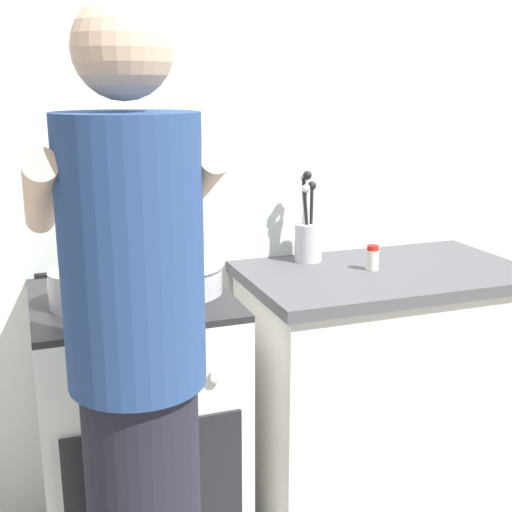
{
  "coord_description": "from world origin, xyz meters",
  "views": [
    {
      "loc": [
        -0.64,
        -1.81,
        1.53
      ],
      "look_at": [
        0.05,
        0.12,
        1.0
      ],
      "focal_mm": 46.3,
      "sensor_mm": 36.0,
      "label": 1
    }
  ],
  "objects": [
    {
      "name": "person",
      "position": [
        -0.43,
        -0.46,
        0.86
      ],
      "size": [
        0.41,
        0.5,
        1.7
      ],
      "color": "black",
      "rests_on": "ground"
    },
    {
      "name": "mixing_bowl",
      "position": [
        -0.21,
        0.14,
        0.95
      ],
      "size": [
        0.31,
        0.31,
        0.1
      ],
      "color": "#B7B7BC",
      "rests_on": "stove_range"
    },
    {
      "name": "utensil_crock",
      "position": [
        0.34,
        0.35,
        0.99
      ],
      "size": [
        0.1,
        0.1,
        0.34
      ],
      "color": "silver",
      "rests_on": "countertop"
    },
    {
      "name": "back_wall",
      "position": [
        0.2,
        0.5,
        1.25
      ],
      "size": [
        3.2,
        0.1,
        2.5
      ],
      "color": "silver",
      "rests_on": "ground"
    },
    {
      "name": "spice_bottle",
      "position": [
        0.5,
        0.16,
        0.94
      ],
      "size": [
        0.04,
        0.04,
        0.09
      ],
      "color": "silver",
      "rests_on": "countertop"
    },
    {
      "name": "stove_range",
      "position": [
        -0.35,
        0.15,
        0.45
      ],
      "size": [
        0.6,
        0.62,
        0.9
      ],
      "color": "white",
      "rests_on": "ground"
    },
    {
      "name": "pot",
      "position": [
        -0.49,
        0.1,
        0.96
      ],
      "size": [
        0.28,
        0.21,
        0.11
      ],
      "color": "#B2B2B7",
      "rests_on": "stove_range"
    },
    {
      "name": "countertop",
      "position": [
        0.55,
        0.15,
        0.45
      ],
      "size": [
        1.0,
        0.6,
        0.9
      ],
      "color": "silver",
      "rests_on": "ground"
    }
  ]
}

